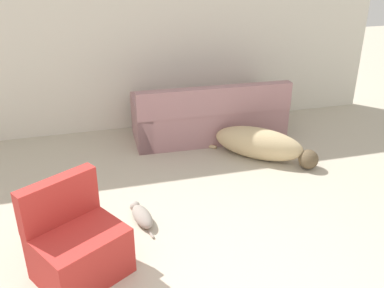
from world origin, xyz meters
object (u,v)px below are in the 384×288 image
object	(u,v)px
cat	(141,215)
couch	(209,118)
dog	(262,144)
side_chair	(77,245)

from	to	relation	value
cat	couch	bearing A→B (deg)	-45.72
couch	dog	world-z (taller)	couch
side_chair	cat	bearing A→B (deg)	13.23
cat	side_chair	world-z (taller)	side_chair
couch	side_chair	xyz separation A→B (m)	(-1.83, -2.33, -0.00)
couch	side_chair	size ratio (longest dim) A/B	2.38
dog	cat	world-z (taller)	dog
side_chair	dog	bearing A→B (deg)	2.87
dog	cat	distance (m)	1.91
dog	side_chair	xyz separation A→B (m)	(-2.27, -1.52, 0.09)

